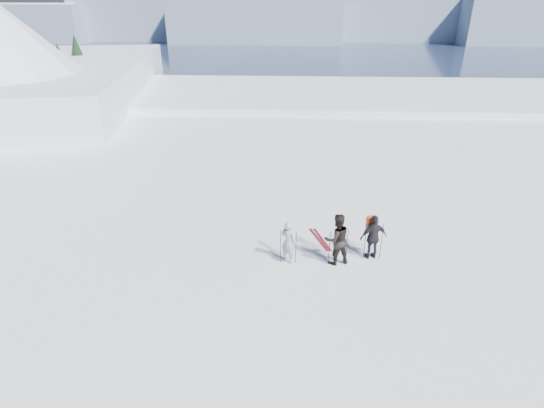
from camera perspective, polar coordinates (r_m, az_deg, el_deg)
The scene contains 9 objects.
lake_basin at distance 42.91m, azimuth 5.27°, elevation 5.76°, with size 820.00×820.00×71.62m.
far_mountain_range at distance 466.39m, azimuth 7.51°, elevation 23.73°, with size 770.00×110.00×53.00m.
near_ridge at distance 48.15m, azimuth -28.40°, elevation 8.77°, with size 31.37×35.68×25.62m.
skier_grey at distance 14.32m, azimuth 2.22°, elevation -5.09°, with size 0.57×0.37×1.56m, color #9EA2AD.
skier_dark at distance 14.35m, azimuth 8.70°, elevation -4.69°, with size 0.89×0.70×1.84m, color black.
skier_pack at distance 14.90m, azimuth 13.47°, elevation -4.37°, with size 0.96×0.40×1.63m, color black.
backpack at distance 14.62m, azimuth 13.51°, elevation -0.33°, with size 0.35×0.20×0.47m, color #DA4B14.
ski_poles at distance 14.50m, azimuth 8.46°, elevation -5.55°, with size 3.45×0.44×1.37m.
skis_loose at distance 16.05m, azimuth 6.51°, elevation -4.75°, with size 0.78×1.64×0.03m.
Camera 1 is at (-1.81, -10.30, 8.13)m, focal length 28.00 mm.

